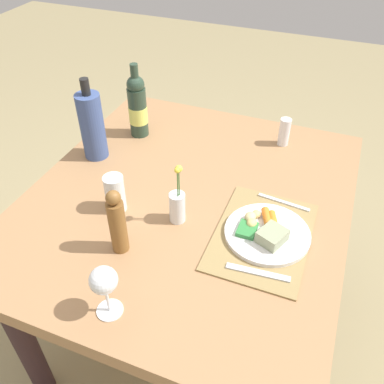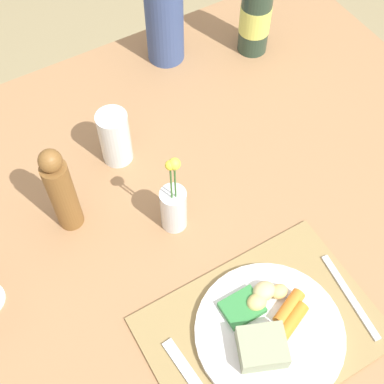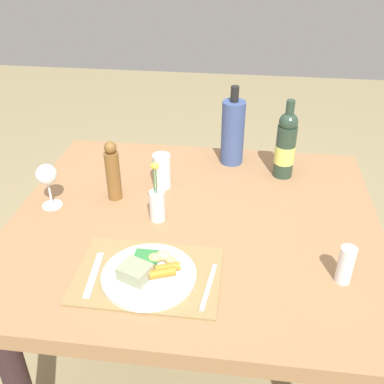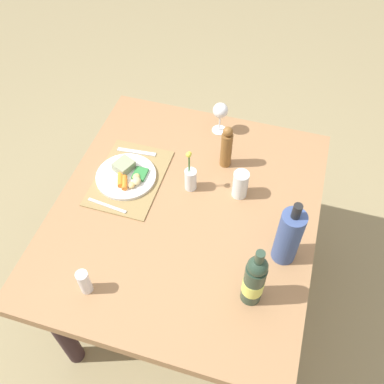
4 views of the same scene
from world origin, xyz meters
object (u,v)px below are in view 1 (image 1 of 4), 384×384
dining_table (188,217)px  flower_vase (177,205)px  knife (284,202)px  cooler_bottle (92,126)px  dinner_plate (266,232)px  water_tumbler (115,195)px  salt_shaker (284,132)px  pepper_mill (117,223)px  wine_glass (104,282)px  wine_bottle (138,106)px  fork (258,272)px

dining_table → flower_vase: size_ratio=5.65×
knife → cooler_bottle: 0.75m
dinner_plate → water_tumbler: 0.50m
salt_shaker → pepper_mill: 0.81m
salt_shaker → water_tumbler: (-0.59, 0.43, -0.00)m
dinner_plate → salt_shaker: salt_shaker is taller
pepper_mill → wine_glass: (-0.20, -0.08, 0.01)m
knife → wine_bottle: 0.70m
fork → cooler_bottle: cooler_bottle is taller
wine_bottle → salt_shaker: bearing=-76.2°
dinner_plate → fork: dinner_plate is taller
wine_glass → wine_bottle: size_ratio=0.53×
fork → knife: same height
flower_vase → wine_bottle: 0.55m
dinner_plate → pepper_mill: pepper_mill is taller
knife → wine_bottle: bearing=77.6°
pepper_mill → cooler_bottle: (0.40, 0.33, 0.03)m
knife → water_tumbler: 0.56m
water_tumbler → wine_bottle: bearing=17.6°
dinner_plate → water_tumbler: size_ratio=2.03×
knife → flower_vase: (-0.20, 0.30, 0.05)m
salt_shaker → wine_bottle: (-0.14, 0.57, 0.07)m
cooler_bottle → wine_bottle: cooler_bottle is taller
cooler_bottle → water_tumbler: 0.34m
knife → wine_bottle: size_ratio=0.58×
knife → water_tumbler: (-0.22, 0.51, 0.05)m
dining_table → wine_bottle: wine_bottle is taller
dinner_plate → cooler_bottle: bearing=75.2°
dining_table → pepper_mill: bearing=162.0°
salt_shaker → wine_glass: wine_glass is taller
fork → salt_shaker: salt_shaker is taller
dining_table → flower_vase: flower_vase is taller
pepper_mill → cooler_bottle: size_ratio=0.69×
knife → wine_glass: bearing=156.4°
knife → salt_shaker: salt_shaker is taller
dining_table → wine_glass: bearing=178.0°
fork → water_tumbler: size_ratio=1.40×
cooler_bottle → salt_shaker: bearing=-62.4°
dining_table → cooler_bottle: bearing=76.7°
dinner_plate → cooler_bottle: size_ratio=0.83×
wine_glass → wine_bottle: bearing=21.8°
knife → dining_table: bearing=110.3°
pepper_mill → fork: bearing=-82.7°
salt_shaker → fork: bearing=-173.9°
dining_table → water_tumbler: 0.29m
salt_shaker → water_tumbler: 0.73m
water_tumbler → wine_bottle: (0.45, 0.14, 0.07)m
wine_glass → water_tumbler: size_ratio=1.24×
dining_table → cooler_bottle: size_ratio=3.84×
knife → pepper_mill: 0.57m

